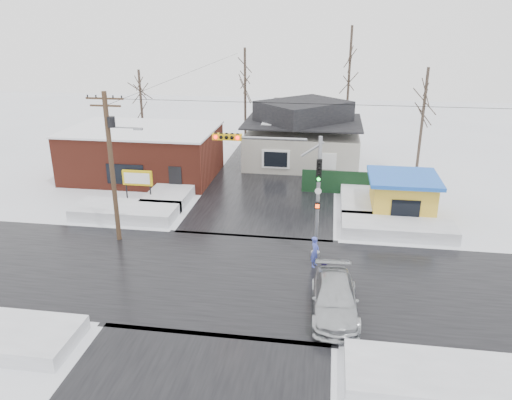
# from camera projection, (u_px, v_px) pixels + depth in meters

# --- Properties ---
(ground) EXTENTS (120.00, 120.00, 0.00)m
(ground) POSITION_uv_depth(u_px,v_px,m) (237.00, 277.00, 26.27)
(ground) COLOR white
(ground) RESTS_ON ground
(road_ns) EXTENTS (10.00, 120.00, 0.02)m
(road_ns) POSITION_uv_depth(u_px,v_px,m) (237.00, 277.00, 26.27)
(road_ns) COLOR black
(road_ns) RESTS_ON ground
(road_ew) EXTENTS (120.00, 10.00, 0.02)m
(road_ew) POSITION_uv_depth(u_px,v_px,m) (237.00, 277.00, 26.27)
(road_ew) COLOR black
(road_ew) RESTS_ON ground
(snowbank_nw) EXTENTS (7.00, 3.00, 0.80)m
(snowbank_nw) POSITION_uv_depth(u_px,v_px,m) (126.00, 211.00, 33.88)
(snowbank_nw) COLOR white
(snowbank_nw) RESTS_ON ground
(snowbank_ne) EXTENTS (7.00, 3.00, 0.80)m
(snowbank_ne) POSITION_uv_depth(u_px,v_px,m) (398.00, 227.00, 31.35)
(snowbank_ne) COLOR white
(snowbank_ne) RESTS_ON ground
(snowbank_se) EXTENTS (7.00, 3.00, 0.70)m
(snowbank_se) POSITION_uv_depth(u_px,v_px,m) (441.00, 379.00, 18.40)
(snowbank_se) COLOR white
(snowbank_se) RESTS_ON ground
(snowbank_nside_w) EXTENTS (3.00, 8.00, 0.80)m
(snowbank_nside_w) POSITION_uv_depth(u_px,v_px,m) (176.00, 189.00, 38.23)
(snowbank_nside_w) COLOR white
(snowbank_nside_w) RESTS_ON ground
(snowbank_nside_e) EXTENTS (3.00, 8.00, 0.80)m
(snowbank_nside_e) POSITION_uv_depth(u_px,v_px,m) (362.00, 199.00, 36.26)
(snowbank_nside_e) COLOR white
(snowbank_nside_e) RESTS_ON ground
(traffic_signal) EXTENTS (6.05, 0.68, 7.00)m
(traffic_signal) POSITION_uv_depth(u_px,v_px,m) (290.00, 180.00, 27.09)
(traffic_signal) COLOR gray
(traffic_signal) RESTS_ON ground
(utility_pole) EXTENTS (3.15, 0.44, 9.00)m
(utility_pole) POSITION_uv_depth(u_px,v_px,m) (112.00, 159.00, 28.84)
(utility_pole) COLOR #382619
(utility_pole) RESTS_ON ground
(brick_building) EXTENTS (12.20, 8.20, 4.12)m
(brick_building) POSITION_uv_depth(u_px,v_px,m) (143.00, 152.00, 41.90)
(brick_building) COLOR maroon
(brick_building) RESTS_ON ground
(marquee_sign) EXTENTS (2.20, 0.21, 2.55)m
(marquee_sign) POSITION_uv_depth(u_px,v_px,m) (137.00, 179.00, 35.66)
(marquee_sign) COLOR black
(marquee_sign) RESTS_ON ground
(house) EXTENTS (10.40, 8.40, 5.76)m
(house) POSITION_uv_depth(u_px,v_px,m) (303.00, 135.00, 45.44)
(house) COLOR #A8A498
(house) RESTS_ON ground
(kiosk) EXTENTS (4.60, 4.60, 2.88)m
(kiosk) POSITION_uv_depth(u_px,v_px,m) (402.00, 196.00, 33.68)
(kiosk) COLOR gold
(kiosk) RESTS_ON ground
(fence) EXTENTS (8.00, 0.12, 1.80)m
(fence) POSITION_uv_depth(u_px,v_px,m) (354.00, 183.00, 38.01)
(fence) COLOR black
(fence) RESTS_ON ground
(tree_far_left) EXTENTS (3.00, 3.00, 10.00)m
(tree_far_left) POSITION_uv_depth(u_px,v_px,m) (245.00, 70.00, 48.12)
(tree_far_left) COLOR #332821
(tree_far_left) RESTS_ON ground
(tree_far_mid) EXTENTS (3.00, 3.00, 12.00)m
(tree_far_mid) POSITION_uv_depth(u_px,v_px,m) (351.00, 52.00, 48.01)
(tree_far_mid) COLOR #332821
(tree_far_mid) RESTS_ON ground
(tree_far_right) EXTENTS (3.00, 3.00, 9.00)m
(tree_far_right) POSITION_uv_depth(u_px,v_px,m) (426.00, 90.00, 40.59)
(tree_far_right) COLOR #332821
(tree_far_right) RESTS_ON ground
(tree_far_west) EXTENTS (3.00, 3.00, 8.00)m
(tree_far_west) POSITION_uv_depth(u_px,v_px,m) (140.00, 87.00, 48.24)
(tree_far_west) COLOR #332821
(tree_far_west) RESTS_ON ground
(pedestrian) EXTENTS (0.58, 0.73, 1.75)m
(pedestrian) POSITION_uv_depth(u_px,v_px,m) (315.00, 252.00, 27.08)
(pedestrian) COLOR #4552C1
(pedestrian) RESTS_ON ground
(car) EXTENTS (2.34, 5.25, 1.50)m
(car) POSITION_uv_depth(u_px,v_px,m) (335.00, 299.00, 22.83)
(car) COLOR #B5B9BD
(car) RESTS_ON ground
(shopping_bag) EXTENTS (0.30, 0.23, 0.35)m
(shopping_bag) POSITION_uv_depth(u_px,v_px,m) (324.00, 264.00, 27.22)
(shopping_bag) COLOR black
(shopping_bag) RESTS_ON ground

